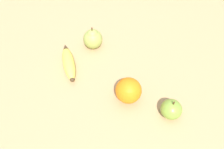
{
  "coord_description": "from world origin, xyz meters",
  "views": [
    {
      "loc": [
        -0.14,
        0.63,
        0.64
      ],
      "look_at": [
        -0.04,
        0.15,
        0.03
      ],
      "focal_mm": 35.0,
      "sensor_mm": 36.0,
      "label": 1
    }
  ],
  "objects_px": {
    "banana": "(69,63)",
    "apple": "(171,109)",
    "orange": "(128,90)",
    "pear": "(93,39)"
  },
  "relations": [
    {
      "from": "pear",
      "to": "apple",
      "type": "height_order",
      "value": "pear"
    },
    {
      "from": "banana",
      "to": "apple",
      "type": "xyz_separation_m",
      "value": [
        -0.39,
        0.12,
        0.01
      ]
    },
    {
      "from": "banana",
      "to": "apple",
      "type": "relative_size",
      "value": 2.34
    },
    {
      "from": "orange",
      "to": "apple",
      "type": "relative_size",
      "value": 1.18
    },
    {
      "from": "orange",
      "to": "pear",
      "type": "xyz_separation_m",
      "value": [
        0.18,
        -0.22,
        -0.0
      ]
    },
    {
      "from": "pear",
      "to": "apple",
      "type": "distance_m",
      "value": 0.41
    },
    {
      "from": "orange",
      "to": "apple",
      "type": "bearing_deg",
      "value": 167.56
    },
    {
      "from": "banana",
      "to": "orange",
      "type": "xyz_separation_m",
      "value": [
        -0.24,
        0.09,
        0.02
      ]
    },
    {
      "from": "banana",
      "to": "pear",
      "type": "bearing_deg",
      "value": -54.17
    },
    {
      "from": "orange",
      "to": "pear",
      "type": "distance_m",
      "value": 0.28
    }
  ]
}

